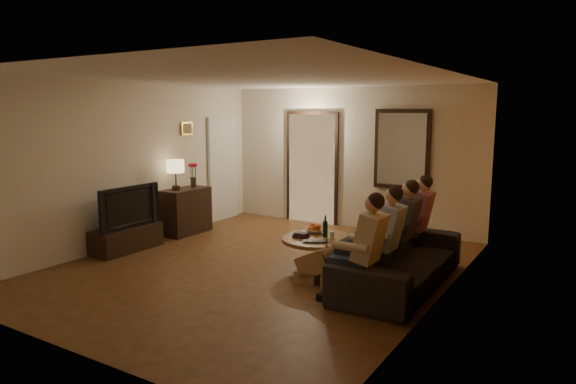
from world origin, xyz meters
The scene contains 33 objects.
floor centered at (0.00, 0.00, 0.00)m, with size 5.00×6.00×0.01m, color #452D12.
ceiling centered at (0.00, 0.00, 2.60)m, with size 5.00×6.00×0.01m, color white.
back_wall centered at (0.00, 3.00, 1.30)m, with size 5.00×0.02×2.60m, color beige.
front_wall centered at (0.00, -3.00, 1.30)m, with size 5.00×0.02×2.60m, color beige.
left_wall centered at (-2.50, 0.00, 1.30)m, with size 0.02×6.00×2.60m, color beige.
right_wall centered at (2.50, 0.00, 1.30)m, with size 0.02×6.00×2.60m, color beige.
orange_accent centered at (2.49, 0.00, 1.30)m, with size 0.01×6.00×2.60m, color orange.
kitchen_doorway centered at (-0.80, 2.98, 1.05)m, with size 1.00×0.06×2.10m, color #FFE0A5.
door_trim centered at (-0.80, 2.97, 1.05)m, with size 1.12×0.04×2.22m, color black.
fridge_glimpse centered at (-0.55, 2.98, 0.90)m, with size 0.45×0.03×1.70m, color silver.
mirror_frame centered at (1.00, 2.96, 1.50)m, with size 1.00×0.05×1.40m, color black.
mirror_glass centered at (1.00, 2.93, 1.50)m, with size 0.86×0.02×1.26m, color white.
white_door centered at (-2.46, 2.30, 1.02)m, with size 0.06×0.85×2.04m, color white.
framed_art centered at (-2.47, 1.30, 1.85)m, with size 0.03×0.28×0.24m, color #B28C33.
art_canvas centered at (-2.46, 1.30, 1.85)m, with size 0.01×0.22×0.18m, color brown.
dresser centered at (-2.25, 0.97, 0.40)m, with size 0.45×0.91×0.81m, color black.
table_lamp centered at (-2.25, 0.75, 1.08)m, with size 0.30×0.30×0.54m, color beige, non-canonical shape.
flower_vase centered at (-2.25, 1.19, 1.03)m, with size 0.14×0.14×0.44m, color #B21323, non-canonical shape.
tv_stand centered at (-2.25, -0.38, 0.19)m, with size 0.45×1.13×0.38m, color black.
tv centered at (-2.25, -0.38, 0.70)m, with size 0.15×1.13×0.65m, color black.
sofa centered at (1.94, 0.31, 0.35)m, with size 0.95×2.42×0.71m, color black.
person_a centered at (1.84, -0.59, 0.60)m, with size 0.60×0.40×1.20m, color tan, non-canonical shape.
person_b centered at (1.84, 0.01, 0.60)m, with size 0.60×0.40×1.20m, color tan, non-canonical shape.
person_c centered at (1.84, 0.61, 0.60)m, with size 0.60×0.40×1.20m, color tan, non-canonical shape.
person_d centered at (1.84, 1.21, 0.60)m, with size 0.60×0.40×1.20m, color tan, non-canonical shape.
dog centered at (1.00, -0.21, 0.28)m, with size 0.56×0.24×0.56m, color olive, non-canonical shape.
coffee_table centered at (0.77, 0.33, 0.23)m, with size 1.01×1.01×0.45m, color brown.
bowl centered at (0.59, 0.55, 0.48)m, with size 0.26×0.26×0.06m, color white.
oranges centered at (0.59, 0.55, 0.55)m, with size 0.20×0.20×0.08m, color #E04912, non-canonical shape.
wine_bottle centered at (0.82, 0.43, 0.60)m, with size 0.07×0.07×0.31m, color black, non-canonical shape.
wine_glass centered at (0.95, 0.38, 0.50)m, with size 0.06×0.06×0.10m, color silver.
book_stack centered at (0.55, 0.23, 0.48)m, with size 0.20×0.15×0.07m, color black, non-canonical shape.
laptop centered at (0.87, 0.05, 0.46)m, with size 0.33×0.21×0.03m, color black.
Camera 1 is at (3.99, -5.70, 2.17)m, focal length 32.00 mm.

